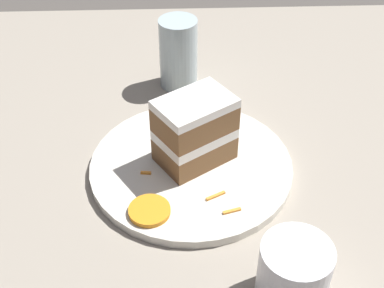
% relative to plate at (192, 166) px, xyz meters
% --- Properties ---
extents(ground_plane, '(6.00, 6.00, 0.00)m').
position_rel_plate_xyz_m(ground_plane, '(-0.03, -0.02, -0.04)').
color(ground_plane, '#4C4742').
rests_on(ground_plane, ground).
extents(dining_table, '(0.94, 1.19, 0.04)m').
position_rel_plate_xyz_m(dining_table, '(-0.03, -0.02, -0.02)').
color(dining_table, gray).
rests_on(dining_table, ground).
extents(plate, '(0.28, 0.28, 0.01)m').
position_rel_plate_xyz_m(plate, '(0.00, 0.00, 0.00)').
color(plate, silver).
rests_on(plate, dining_table).
extents(cake_slice, '(0.11, 0.12, 0.10)m').
position_rel_plate_xyz_m(cake_slice, '(-0.01, 0.01, 0.06)').
color(cake_slice, brown).
rests_on(cake_slice, plate).
extents(cream_dollop, '(0.04, 0.04, 0.04)m').
position_rel_plate_xyz_m(cream_dollop, '(-0.10, 0.04, 0.03)').
color(cream_dollop, white).
rests_on(cream_dollop, plate).
extents(orange_garnish, '(0.05, 0.05, 0.01)m').
position_rel_plate_xyz_m(orange_garnish, '(0.09, -0.06, 0.01)').
color(orange_garnish, orange).
rests_on(orange_garnish, plate).
extents(carrot_shreds_scatter, '(0.18, 0.13, 0.00)m').
position_rel_plate_xyz_m(carrot_shreds_scatter, '(0.02, 0.02, 0.01)').
color(carrot_shreds_scatter, orange).
rests_on(carrot_shreds_scatter, plate).
extents(drinking_glass, '(0.06, 0.06, 0.12)m').
position_rel_plate_xyz_m(drinking_glass, '(-0.22, -0.01, 0.04)').
color(drinking_glass, silver).
rests_on(drinking_glass, dining_table).
extents(coffee_mug, '(0.08, 0.08, 0.08)m').
position_rel_plate_xyz_m(coffee_mug, '(0.21, 0.10, 0.04)').
color(coffee_mug, white).
rests_on(coffee_mug, dining_table).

